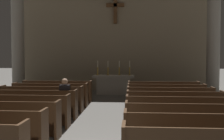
# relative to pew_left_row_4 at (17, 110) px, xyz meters

# --- Properties ---
(pew_left_row_4) EXTENTS (3.02, 0.50, 0.95)m
(pew_left_row_4) POSITION_rel_pew_left_row_4_xyz_m (0.00, 0.00, 0.00)
(pew_left_row_4) COLOR #422B19
(pew_left_row_4) RESTS_ON ground
(pew_left_row_5) EXTENTS (3.02, 0.50, 0.95)m
(pew_left_row_5) POSITION_rel_pew_left_row_4_xyz_m (0.00, 1.10, 0.00)
(pew_left_row_5) COLOR #422B19
(pew_left_row_5) RESTS_ON ground
(pew_left_row_6) EXTENTS (3.02, 0.50, 0.95)m
(pew_left_row_6) POSITION_rel_pew_left_row_4_xyz_m (0.00, 2.19, 0.00)
(pew_left_row_6) COLOR #422B19
(pew_left_row_6) RESTS_ON ground
(pew_left_row_7) EXTENTS (3.02, 0.50, 0.95)m
(pew_left_row_7) POSITION_rel_pew_left_row_4_xyz_m (0.00, 3.29, 0.00)
(pew_left_row_7) COLOR #422B19
(pew_left_row_7) RESTS_ON ground
(pew_left_row_8) EXTENTS (3.02, 0.50, 0.95)m
(pew_left_row_8) POSITION_rel_pew_left_row_4_xyz_m (0.00, 4.38, 0.00)
(pew_left_row_8) COLOR #422B19
(pew_left_row_8) RESTS_ON ground
(pew_right_row_2) EXTENTS (3.02, 0.50, 0.95)m
(pew_right_row_2) POSITION_rel_pew_left_row_4_xyz_m (4.64, -2.19, 0.00)
(pew_right_row_2) COLOR #422B19
(pew_right_row_2) RESTS_ON ground
(pew_right_row_3) EXTENTS (3.02, 0.50, 0.95)m
(pew_right_row_3) POSITION_rel_pew_left_row_4_xyz_m (4.64, -1.10, 0.00)
(pew_right_row_3) COLOR #422B19
(pew_right_row_3) RESTS_ON ground
(pew_right_row_4) EXTENTS (3.02, 0.50, 0.95)m
(pew_right_row_4) POSITION_rel_pew_left_row_4_xyz_m (4.64, 0.00, 0.00)
(pew_right_row_4) COLOR #422B19
(pew_right_row_4) RESTS_ON ground
(pew_right_row_5) EXTENTS (3.02, 0.50, 0.95)m
(pew_right_row_5) POSITION_rel_pew_left_row_4_xyz_m (4.64, 1.10, 0.00)
(pew_right_row_5) COLOR #422B19
(pew_right_row_5) RESTS_ON ground
(pew_right_row_6) EXTENTS (3.02, 0.50, 0.95)m
(pew_right_row_6) POSITION_rel_pew_left_row_4_xyz_m (4.64, 2.19, 0.00)
(pew_right_row_6) COLOR #422B19
(pew_right_row_6) RESTS_ON ground
(pew_right_row_7) EXTENTS (3.02, 0.50, 0.95)m
(pew_right_row_7) POSITION_rel_pew_left_row_4_xyz_m (4.64, 3.29, 0.00)
(pew_right_row_7) COLOR #422B19
(pew_right_row_7) RESTS_ON ground
(pew_right_row_8) EXTENTS (3.02, 0.50, 0.95)m
(pew_right_row_8) POSITION_rel_pew_left_row_4_xyz_m (4.64, 4.38, 0.00)
(pew_right_row_8) COLOR #422B19
(pew_right_row_8) RESTS_ON ground
(column_left_third) EXTENTS (0.99, 0.99, 7.42)m
(column_left_third) POSITION_rel_pew_left_row_4_xyz_m (-2.75, 6.77, 3.15)
(column_left_third) COLOR #9E998E
(column_left_third) RESTS_ON ground
(column_right_third) EXTENTS (0.99, 0.99, 7.42)m
(column_right_third) POSITION_rel_pew_left_row_4_xyz_m (7.39, 6.77, 3.15)
(column_right_third) COLOR #9E998E
(column_right_third) RESTS_ON ground
(altar) EXTENTS (2.20, 0.90, 1.01)m
(altar) POSITION_rel_pew_left_row_4_xyz_m (2.32, 7.07, 0.06)
(altar) COLOR #A8A399
(altar) RESTS_ON ground
(candlestick_outer_left) EXTENTS (0.16, 0.16, 0.77)m
(candlestick_outer_left) POSITION_rel_pew_left_row_4_xyz_m (1.47, 7.07, 0.78)
(candlestick_outer_left) COLOR #B79338
(candlestick_outer_left) RESTS_ON altar
(candlestick_inner_left) EXTENTS (0.16, 0.16, 0.77)m
(candlestick_inner_left) POSITION_rel_pew_left_row_4_xyz_m (2.02, 7.07, 0.78)
(candlestick_inner_left) COLOR #B79338
(candlestick_inner_left) RESTS_ON altar
(candlestick_inner_right) EXTENTS (0.16, 0.16, 0.77)m
(candlestick_inner_right) POSITION_rel_pew_left_row_4_xyz_m (2.62, 7.07, 0.78)
(candlestick_inner_right) COLOR #B79338
(candlestick_inner_right) RESTS_ON altar
(candlestick_outer_right) EXTENTS (0.16, 0.16, 0.77)m
(candlestick_outer_right) POSITION_rel_pew_left_row_4_xyz_m (3.17, 7.07, 0.78)
(candlestick_outer_right) COLOR #B79338
(candlestick_outer_right) RESTS_ON altar
(apse_with_cross) EXTENTS (11.20, 0.45, 8.57)m
(apse_with_cross) POSITION_rel_pew_left_row_4_xyz_m (2.32, 8.78, 3.81)
(apse_with_cross) COLOR gray
(apse_with_cross) RESTS_ON ground
(lone_worshipper) EXTENTS (0.32, 0.43, 1.32)m
(lone_worshipper) POSITION_rel_pew_left_row_4_xyz_m (1.14, 1.13, 0.22)
(lone_worshipper) COLOR #26262B
(lone_worshipper) RESTS_ON ground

